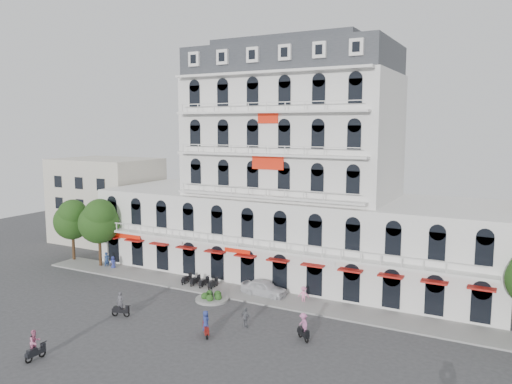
% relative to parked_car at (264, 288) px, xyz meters
% --- Properties ---
extents(ground, '(120.00, 120.00, 0.00)m').
position_rel_parked_car_xyz_m(ground, '(-0.81, -9.50, -0.80)').
color(ground, '#38383A').
rests_on(ground, ground).
extents(sidewalk, '(53.00, 4.00, 0.16)m').
position_rel_parked_car_xyz_m(sidewalk, '(-0.81, -0.50, -0.72)').
color(sidewalk, gray).
rests_on(sidewalk, ground).
extents(main_building, '(45.00, 15.00, 25.80)m').
position_rel_parked_car_xyz_m(main_building, '(-0.81, 8.50, 9.16)').
color(main_building, silver).
rests_on(main_building, ground).
extents(flank_building_west, '(14.00, 10.00, 12.00)m').
position_rel_parked_car_xyz_m(flank_building_west, '(-30.81, 10.50, 5.20)').
color(flank_building_west, beige).
rests_on(flank_building_west, ground).
extents(traffic_island, '(3.20, 3.20, 1.60)m').
position_rel_parked_car_xyz_m(traffic_island, '(-3.82, -3.50, -0.54)').
color(traffic_island, gray).
rests_on(traffic_island, ground).
extents(parked_scooter_row, '(4.40, 1.80, 1.10)m').
position_rel_parked_car_xyz_m(parked_scooter_row, '(-7.16, -0.70, -0.80)').
color(parked_scooter_row, black).
rests_on(parked_scooter_row, ground).
extents(tree_west_outer, '(4.50, 4.48, 7.76)m').
position_rel_parked_car_xyz_m(tree_west_outer, '(-26.76, 0.48, 4.55)').
color(tree_west_outer, '#382314').
rests_on(tree_west_outer, ground).
extents(tree_west_inner, '(4.76, 4.76, 8.25)m').
position_rel_parked_car_xyz_m(tree_west_inner, '(-21.76, -0.02, 4.89)').
color(tree_west_inner, '#382314').
rests_on(tree_west_inner, ground).
extents(parked_car, '(4.75, 2.06, 1.59)m').
position_rel_parked_car_xyz_m(parked_car, '(0.00, 0.00, 0.00)').
color(parked_car, silver).
rests_on(parked_car, ground).
extents(rider_west, '(1.66, 0.78, 2.25)m').
position_rel_parked_car_xyz_m(rider_west, '(-8.69, -10.71, 0.23)').
color(rider_west, black).
rests_on(rider_west, ground).
extents(rider_southwest, '(0.71, 1.70, 2.27)m').
position_rel_parked_car_xyz_m(rider_southwest, '(-8.28, -19.78, 0.37)').
color(rider_southwest, black).
rests_on(rider_southwest, ground).
extents(rider_east, '(1.25, 1.36, 2.15)m').
position_rel_parked_car_xyz_m(rider_east, '(0.26, -10.70, 0.27)').
color(rider_east, maroon).
rests_on(rider_east, ground).
extents(rider_center, '(1.37, 1.24, 2.21)m').
position_rel_parked_car_xyz_m(rider_center, '(7.37, -7.68, 0.37)').
color(rider_center, black).
rests_on(rider_center, ground).
extents(pedestrian_left, '(0.77, 0.51, 1.54)m').
position_rel_parked_car_xyz_m(pedestrian_left, '(-19.83, 0.00, -0.03)').
color(pedestrian_left, navy).
rests_on(pedestrian_left, ground).
extents(pedestrian_mid, '(1.04, 0.62, 1.67)m').
position_rel_parked_car_xyz_m(pedestrian_mid, '(2.19, -7.65, 0.04)').
color(pedestrian_mid, slate).
rests_on(pedestrian_mid, ground).
extents(pedestrian_right, '(1.14, 0.80, 1.61)m').
position_rel_parked_car_xyz_m(pedestrian_right, '(4.22, 0.00, 0.01)').
color(pedestrian_right, pink).
rests_on(pedestrian_right, ground).
extents(pedestrian_far, '(0.68, 0.81, 1.88)m').
position_rel_parked_car_xyz_m(pedestrian_far, '(-20.81, 0.00, 0.14)').
color(pedestrian_far, navy).
rests_on(pedestrian_far, ground).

